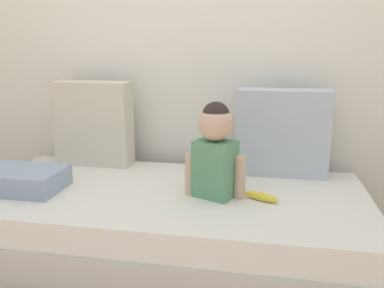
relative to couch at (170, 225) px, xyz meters
name	(u,v)px	position (x,y,z in m)	size (l,w,h in m)	color
ground_plane	(170,258)	(0.00, 0.00, -0.19)	(12.00, 12.00, 0.00)	#93704C
back_wall	(191,26)	(0.00, 0.60, 1.02)	(5.23, 0.10, 2.41)	silver
couch	(170,225)	(0.00, 0.00, 0.00)	(2.03, 0.95, 0.38)	beige
throw_pillow_left	(94,123)	(-0.56, 0.37, 0.44)	(0.46, 0.16, 0.50)	beige
throw_pillow_right	(282,133)	(0.56, 0.37, 0.43)	(0.50, 0.16, 0.48)	#B2BCC6
toddler	(215,148)	(0.24, -0.02, 0.43)	(0.30, 0.20, 0.46)	#568E66
banana	(262,196)	(0.46, -0.04, 0.21)	(0.17, 0.04, 0.04)	yellow
folded_blanket	(23,179)	(-0.74, -0.12, 0.25)	(0.40, 0.28, 0.11)	#8E9EB2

